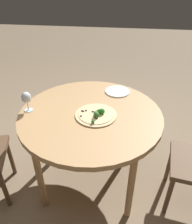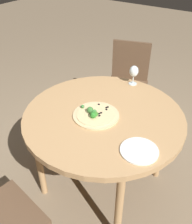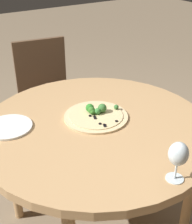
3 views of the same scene
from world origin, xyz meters
name	(u,v)px [view 1 (image 1 of 3)]	position (x,y,z in m)	size (l,w,h in m)	color
ground_plane	(92,176)	(0.00, 0.00, 0.00)	(12.00, 12.00, 0.00)	#847056
dining_table	(91,120)	(0.00, 0.00, 0.66)	(1.09, 1.09, 0.72)	tan
pizza	(96,114)	(0.05, -0.03, 0.73)	(0.31, 0.31, 0.06)	#DBBC89
wine_glass	(26,98)	(-0.48, -0.03, 0.83)	(0.07, 0.07, 0.16)	silver
plate_near	(117,91)	(0.19, 0.36, 0.73)	(0.22, 0.22, 0.01)	white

